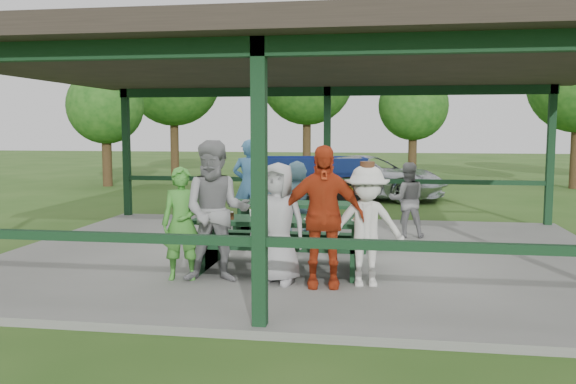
% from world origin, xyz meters
% --- Properties ---
extents(ground, '(90.00, 90.00, 0.00)m').
position_xyz_m(ground, '(0.00, 0.00, 0.00)').
color(ground, '#2B5019').
rests_on(ground, ground).
extents(concrete_slab, '(10.00, 8.00, 0.10)m').
position_xyz_m(concrete_slab, '(0.00, 0.00, 0.05)').
color(concrete_slab, slate).
rests_on(concrete_slab, ground).
extents(pavilion_structure, '(10.60, 8.60, 3.24)m').
position_xyz_m(pavilion_structure, '(0.00, 0.00, 3.17)').
color(pavilion_structure, black).
rests_on(pavilion_structure, concrete_slab).
extents(picnic_table_near, '(2.54, 1.39, 0.75)m').
position_xyz_m(picnic_table_near, '(-0.22, -1.20, 0.57)').
color(picnic_table_near, black).
rests_on(picnic_table_near, concrete_slab).
extents(picnic_table_far, '(2.57, 1.39, 0.75)m').
position_xyz_m(picnic_table_far, '(-0.14, 0.80, 0.57)').
color(picnic_table_far, black).
rests_on(picnic_table_far, concrete_slab).
extents(table_setting, '(2.30, 0.45, 0.10)m').
position_xyz_m(table_setting, '(-0.08, -1.16, 0.88)').
color(table_setting, white).
rests_on(table_setting, picnic_table_near).
extents(contestant_green, '(0.63, 0.47, 1.56)m').
position_xyz_m(contestant_green, '(-1.45, -2.03, 0.88)').
color(contestant_green, '#408F30').
rests_on(contestant_green, concrete_slab).
extents(contestant_grey_left, '(1.04, 0.87, 1.92)m').
position_xyz_m(contestant_grey_left, '(-0.95, -2.07, 1.06)').
color(contestant_grey_left, gray).
rests_on(contestant_grey_left, concrete_slab).
extents(contestant_grey_mid, '(0.89, 0.67, 1.63)m').
position_xyz_m(contestant_grey_mid, '(-0.12, -2.03, 0.91)').
color(contestant_grey_mid, '#9C9C9E').
rests_on(contestant_grey_mid, concrete_slab).
extents(contestant_red, '(1.14, 0.57, 1.86)m').
position_xyz_m(contestant_red, '(0.49, -2.10, 1.03)').
color(contestant_red, '#AF3415').
rests_on(contestant_red, concrete_slab).
extents(contestant_white_fedora, '(1.11, 0.74, 1.65)m').
position_xyz_m(contestant_white_fedora, '(1.06, -1.99, 0.90)').
color(contestant_white_fedora, silver).
rests_on(contestant_white_fedora, concrete_slab).
extents(spectator_lblue, '(1.41, 0.74, 1.45)m').
position_xyz_m(spectator_lblue, '(-0.40, 1.76, 0.83)').
color(spectator_lblue, '#7DACC1').
rests_on(spectator_lblue, concrete_slab).
extents(spectator_blue, '(0.72, 0.51, 1.86)m').
position_xyz_m(spectator_blue, '(-1.42, 2.08, 1.03)').
color(spectator_blue, teal).
rests_on(spectator_blue, concrete_slab).
extents(spectator_grey, '(0.76, 0.62, 1.43)m').
position_xyz_m(spectator_grey, '(1.72, 1.79, 0.82)').
color(spectator_grey, gray).
rests_on(spectator_grey, concrete_slab).
extents(pickup_truck, '(5.22, 3.37, 1.34)m').
position_xyz_m(pickup_truck, '(0.81, 9.00, 0.67)').
color(pickup_truck, silver).
rests_on(pickup_truck, ground).
extents(farm_trailer, '(4.13, 2.17, 1.43)m').
position_xyz_m(farm_trailer, '(-0.77, 8.01, 0.71)').
color(farm_trailer, '#1C349C').
rests_on(farm_trailer, ground).
extents(tree_far_left, '(4.04, 4.04, 6.31)m').
position_xyz_m(tree_far_left, '(-7.75, 15.53, 4.28)').
color(tree_far_left, '#362415').
rests_on(tree_far_left, ground).
extents(tree_left, '(4.11, 4.11, 6.42)m').
position_xyz_m(tree_left, '(-2.12, 16.96, 4.35)').
color(tree_left, '#362415').
rests_on(tree_left, ground).
extents(tree_mid, '(2.95, 2.95, 4.61)m').
position_xyz_m(tree_mid, '(2.48, 16.63, 3.11)').
color(tree_mid, '#362415').
rests_on(tree_mid, ground).
extents(tree_edge_left, '(2.83, 2.83, 4.42)m').
position_xyz_m(tree_edge_left, '(-9.01, 11.57, 2.98)').
color(tree_edge_left, '#362415').
rests_on(tree_edge_left, ground).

